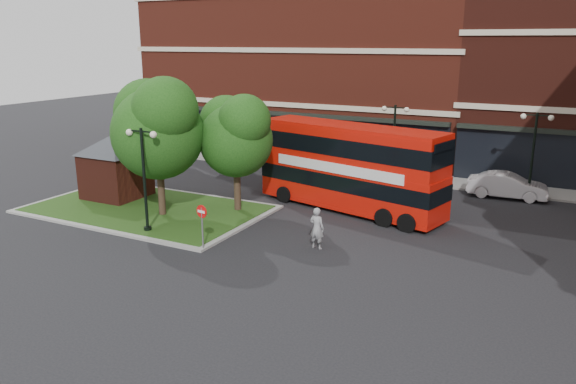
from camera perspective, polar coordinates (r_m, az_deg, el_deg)
The scene contains 15 objects.
ground at distance 24.22m, azimuth -4.42°, elevation -6.26°, with size 120.00×120.00×0.00m, color black.
pavement_far at distance 38.58m, azimuth 8.52°, elevation 1.87°, with size 44.00×3.00×0.12m, color slate.
terrace_far_left at distance 47.55m, azimuth 2.54°, elevation 12.96°, with size 26.00×12.00×14.00m, color maroon.
traffic_island at distance 31.06m, azimuth -14.15°, elevation -1.69°, with size 12.60×7.60×0.15m.
kiosk at distance 33.23m, azimuth -17.17°, elevation 3.19°, with size 6.51×6.51×3.60m.
tree_island_west at distance 28.83m, azimuth -13.19°, elevation 6.73°, with size 5.40×4.71×7.21m.
tree_island_east at distance 29.11m, azimuth -5.38°, elevation 6.04°, with size 4.46×3.90×6.29m.
lamp_island at distance 26.73m, azimuth -14.42°, elevation 1.70°, with size 1.72×0.36×5.00m.
lamp_far_left at distance 35.57m, azimuth 10.70°, elevation 5.20°, with size 1.72×0.36×5.00m.
lamp_far_right at distance 34.21m, azimuth 23.63°, elevation 3.79°, with size 1.72×0.36×5.00m.
bus at distance 29.79m, azimuth 6.30°, elevation 3.07°, with size 10.76×4.80×4.01m.
woman at distance 24.47m, azimuth 2.95°, elevation -3.69°, with size 0.68×0.45×1.86m, color gray.
car_silver at distance 36.64m, azimuth 8.69°, elevation 2.08°, with size 1.50×3.73×1.27m, color #A2A5A9.
car_white at distance 34.72m, azimuth 21.38°, elevation 0.61°, with size 1.53×4.40×1.45m, color white.
no_entry_sign at distance 24.30m, azimuth -8.73°, elevation -2.66°, with size 0.57×0.13×2.06m.
Camera 1 is at (11.96, -19.12, 8.84)m, focal length 35.00 mm.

